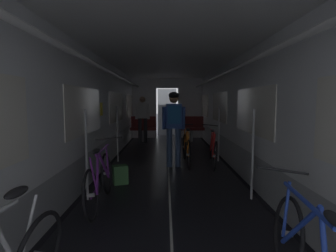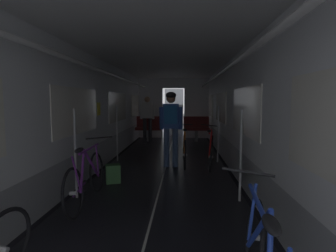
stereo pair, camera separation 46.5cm
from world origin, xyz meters
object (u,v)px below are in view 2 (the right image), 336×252
bicycle_red (211,150)px  backpack_on_floor (113,174)px  bicycle_purple (87,178)px  person_standing_near_bench (147,116)px  person_cyclist_aisle (171,121)px  bench_seat_far_left (149,126)px  bench_seat_far_right (196,126)px  bicycle_orange_in_aisle (185,149)px

bicycle_red → backpack_on_floor: bicycle_red is taller
bicycle_purple → person_standing_near_bench: bearing=88.8°
bicycle_red → bicycle_purple: bearing=-131.4°
person_cyclist_aisle → person_standing_near_bench: size_ratio=1.03×
bench_seat_far_left → person_standing_near_bench: bearing=-89.6°
bench_seat_far_right → bicycle_purple: size_ratio=0.58×
bench_seat_far_left → bench_seat_far_right: (1.80, 0.00, 0.00)m
bench_seat_far_right → backpack_on_floor: size_ratio=2.89×
backpack_on_floor → bicycle_red: bearing=34.3°
bench_seat_far_left → bicycle_purple: size_ratio=0.58×
bicycle_red → bicycle_orange_in_aisle: (-0.61, 0.17, 0.00)m
bench_seat_far_left → bicycle_red: bearing=-63.1°
bicycle_red → person_standing_near_bench: person_standing_near_bench is taller
person_standing_near_bench → bicycle_purple: bearing=-91.2°
bench_seat_far_left → bench_seat_far_right: bearing=0.0°
bench_seat_far_left → bicycle_orange_in_aisle: size_ratio=0.58×
bench_seat_far_left → backpack_on_floor: bearing=-90.0°
bench_seat_far_right → person_standing_near_bench: person_standing_near_bench is taller
bench_seat_far_left → person_cyclist_aisle: size_ratio=0.57×
person_cyclist_aisle → bicycle_orange_in_aisle: person_cyclist_aisle is taller
bench_seat_far_right → bicycle_purple: 6.49m
bench_seat_far_right → bicycle_orange_in_aisle: (-0.46, -3.67, -0.18)m
bicycle_red → person_standing_near_bench: size_ratio=1.00×
bicycle_orange_in_aisle → backpack_on_floor: 2.03m
bicycle_orange_in_aisle → person_standing_near_bench: 3.61m
bench_seat_far_right → bench_seat_far_left: bearing=180.0°
bicycle_purple → bicycle_red: bearing=48.6°
bench_seat_far_left → bicycle_orange_in_aisle: bearing=-69.9°
bicycle_red → person_standing_near_bench: (-1.95, 3.47, 0.59)m
person_standing_near_bench → backpack_on_floor: bearing=-90.0°
person_cyclist_aisle → person_standing_near_bench: 3.71m
bench_seat_far_right → bicycle_red: (0.16, -3.85, -0.18)m
bench_seat_far_right → bicycle_orange_in_aisle: 3.71m
bicycle_orange_in_aisle → person_standing_near_bench: size_ratio=1.00×
bench_seat_far_left → bicycle_purple: bearing=-91.1°
bicycle_purple → person_standing_near_bench: person_standing_near_bench is taller
bicycle_red → bicycle_orange_in_aisle: 0.64m
bench_seat_far_right → person_cyclist_aisle: person_cyclist_aisle is taller
bicycle_purple → person_standing_near_bench: 5.86m
bicycle_red → backpack_on_floor: size_ratio=4.97×
bench_seat_far_left → person_cyclist_aisle: bearing=-75.4°
backpack_on_floor → bench_seat_far_left: bearing=90.0°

